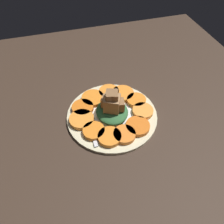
# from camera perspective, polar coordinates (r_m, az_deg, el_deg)

# --- Properties ---
(table_slab) EXTENTS (1.20, 1.20, 0.02)m
(table_slab) POSITION_cam_1_polar(r_m,az_deg,el_deg) (0.72, -0.00, -1.65)
(table_slab) COLOR #38281E
(table_slab) RESTS_ON ground
(plate) EXTENTS (0.29, 0.29, 0.01)m
(plate) POSITION_cam_1_polar(r_m,az_deg,el_deg) (0.71, -0.00, -0.85)
(plate) COLOR beige
(plate) RESTS_ON table_slab
(carrot_slice_0) EXTENTS (0.07, 0.07, 0.01)m
(carrot_slice_0) POSITION_cam_1_polar(r_m,az_deg,el_deg) (0.64, 3.26, -5.88)
(carrot_slice_0) COLOR orange
(carrot_slice_0) RESTS_ON plate
(carrot_slice_1) EXTENTS (0.07, 0.07, 0.01)m
(carrot_slice_1) POSITION_cam_1_polar(r_m,az_deg,el_deg) (0.67, 6.73, -3.69)
(carrot_slice_1) COLOR orange
(carrot_slice_1) RESTS_ON plate
(carrot_slice_2) EXTENTS (0.07, 0.07, 0.01)m
(carrot_slice_2) POSITION_cam_1_polar(r_m,az_deg,el_deg) (0.71, 8.04, 0.26)
(carrot_slice_2) COLOR orange
(carrot_slice_2) RESTS_ON plate
(carrot_slice_3) EXTENTS (0.06, 0.06, 0.01)m
(carrot_slice_3) POSITION_cam_1_polar(r_m,az_deg,el_deg) (0.74, 6.38, 3.06)
(carrot_slice_3) COLOR orange
(carrot_slice_3) RESTS_ON plate
(carrot_slice_4) EXTENTS (0.08, 0.08, 0.01)m
(carrot_slice_4) POSITION_cam_1_polar(r_m,az_deg,el_deg) (0.76, 2.84, 4.83)
(carrot_slice_4) COLOR orange
(carrot_slice_4) RESTS_ON plate
(carrot_slice_5) EXTENTS (0.07, 0.07, 0.01)m
(carrot_slice_5) POSITION_cam_1_polar(r_m,az_deg,el_deg) (0.76, -0.81, 5.26)
(carrot_slice_5) COLOR orange
(carrot_slice_5) RESTS_ON plate
(carrot_slice_6) EXTENTS (0.08, 0.08, 0.01)m
(carrot_slice_6) POSITION_cam_1_polar(r_m,az_deg,el_deg) (0.74, -5.00, 3.60)
(carrot_slice_6) COLOR orange
(carrot_slice_6) RESTS_ON plate
(carrot_slice_7) EXTENTS (0.07, 0.07, 0.01)m
(carrot_slice_7) POSITION_cam_1_polar(r_m,az_deg,el_deg) (0.72, -7.65, 1.11)
(carrot_slice_7) COLOR orange
(carrot_slice_7) RESTS_ON plate
(carrot_slice_8) EXTENTS (0.08, 0.08, 0.01)m
(carrot_slice_8) POSITION_cam_1_polar(r_m,az_deg,el_deg) (0.68, -7.89, -2.12)
(carrot_slice_8) COLOR orange
(carrot_slice_8) RESTS_ON plate
(carrot_slice_9) EXTENTS (0.07, 0.07, 0.01)m
(carrot_slice_9) POSITION_cam_1_polar(r_m,az_deg,el_deg) (0.65, -4.79, -4.93)
(carrot_slice_9) COLOR orange
(carrot_slice_9) RESTS_ON plate
(carrot_slice_10) EXTENTS (0.07, 0.07, 0.01)m
(carrot_slice_10) POSITION_cam_1_polar(r_m,az_deg,el_deg) (0.64, -0.65, -6.49)
(carrot_slice_10) COLOR orange
(carrot_slice_10) RESTS_ON plate
(center_pile) EXTENTS (0.11, 0.10, 0.10)m
(center_pile) POSITION_cam_1_polar(r_m,az_deg,el_deg) (0.68, -0.03, 1.46)
(center_pile) COLOR #2D6033
(center_pile) RESTS_ON plate
(fork) EXTENTS (0.19, 0.02, 0.00)m
(fork) POSITION_cam_1_polar(r_m,az_deg,el_deg) (0.68, -5.83, -2.28)
(fork) COLOR silver
(fork) RESTS_ON plate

